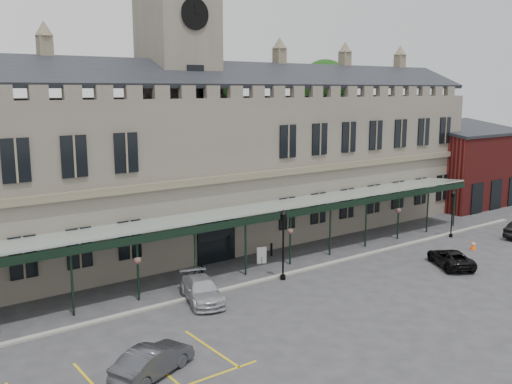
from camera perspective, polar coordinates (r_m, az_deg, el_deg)
ground at (r=34.56m, az=6.07°, el=-11.28°), size 140.00×140.00×0.00m
station_building at (r=45.52m, az=-7.48°, el=2.36°), size 60.00×10.36×17.30m
clock_tower at (r=45.18m, az=-7.73°, el=10.75°), size 5.60×5.60×24.80m
canopy at (r=39.31m, az=-1.28°, el=-4.86°), size 50.00×4.10×4.30m
brick_annex at (r=67.33m, az=20.08°, el=2.39°), size 12.40×8.36×9.23m
kerb at (r=38.49m, az=0.45°, el=-8.84°), size 60.00×0.40×0.12m
tree_behind_mid at (r=57.00m, az=-5.06°, el=10.38°), size 6.00×6.00×16.00m
tree_behind_right at (r=66.81m, az=6.89°, el=10.33°), size 6.00×6.00×16.00m
lamp_post_mid at (r=38.09m, az=2.74°, el=-4.64°), size 0.46×0.46×4.84m
lamp_post_right at (r=51.86m, az=19.05°, el=-1.66°), size 0.39×0.39×4.12m
traffic_cone at (r=48.98m, az=20.91°, el=-4.97°), size 0.46×0.46×0.74m
sign_board at (r=42.11m, az=0.57°, el=-6.36°), size 0.70×0.29×1.25m
bollard_left at (r=40.21m, az=-5.44°, el=-7.50°), size 0.15×0.15×0.84m
bollard_right at (r=44.09m, az=1.55°, el=-5.77°), size 0.17×0.17×0.97m
car_left_b at (r=26.96m, az=-10.28°, el=-16.25°), size 4.48×2.95×1.39m
car_taxi at (r=35.07m, az=-5.45°, el=-9.73°), size 3.24×5.15×1.39m
car_van at (r=43.76m, az=18.86°, el=-6.26°), size 4.04×4.93×1.25m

